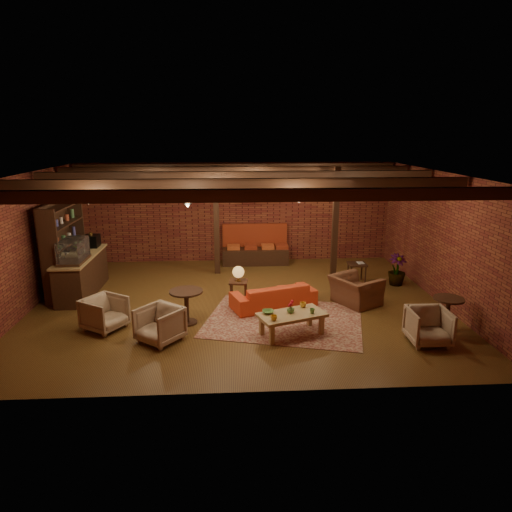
{
  "coord_description": "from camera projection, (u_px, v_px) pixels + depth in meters",
  "views": [
    {
      "loc": [
        -0.21,
        -10.64,
        4.14
      ],
      "look_at": [
        0.43,
        0.2,
        1.17
      ],
      "focal_mm": 32.0,
      "sensor_mm": 36.0,
      "label": 1
    }
  ],
  "objects": [
    {
      "name": "plant_counter",
      "position": [
        86.0,
        247.0,
        11.96
      ],
      "size": [
        0.35,
        0.39,
        0.3
      ],
      "primitive_type": "imported",
      "color": "#337F33",
      "rests_on": "service_counter"
    },
    {
      "name": "rug",
      "position": [
        284.0,
        320.0,
        10.36
      ],
      "size": [
        3.98,
        3.4,
        0.01
      ],
      "primitive_type": "cube",
      "rotation": [
        0.0,
        0.0,
        -0.25
      ],
      "color": "maroon",
      "rests_on": "floor"
    },
    {
      "name": "ceiling",
      "position": [
        238.0,
        174.0,
        10.5
      ],
      "size": [
        10.0,
        8.0,
        0.02
      ],
      "primitive_type": "cube",
      "color": "black",
      "rests_on": "wall_back"
    },
    {
      "name": "wall_left",
      "position": [
        25.0,
        244.0,
        10.64
      ],
      "size": [
        0.02,
        8.0,
        3.2
      ],
      "primitive_type": "cube",
      "color": "maroon",
      "rests_on": "ground"
    },
    {
      "name": "post_left",
      "position": [
        216.0,
        221.0,
        13.4
      ],
      "size": [
        0.16,
        0.16,
        3.2
      ],
      "primitive_type": "cube",
      "color": "black",
      "rests_on": "ground"
    },
    {
      "name": "banquette",
      "position": [
        255.0,
        249.0,
        14.67
      ],
      "size": [
        2.1,
        0.7,
        1.0
      ],
      "primitive_type": null,
      "color": "maroon",
      "rests_on": "ground"
    },
    {
      "name": "ceiling_pipe",
      "position": [
        237.0,
        182.0,
        12.14
      ],
      "size": [
        9.6,
        0.12,
        0.12
      ],
      "primitive_type": "cylinder",
      "rotation": [
        0.0,
        1.57,
        0.0
      ],
      "color": "black",
      "rests_on": "ceiling"
    },
    {
      "name": "armchair_b",
      "position": [
        160.0,
        323.0,
        9.22
      ],
      "size": [
        1.07,
        1.06,
        0.8
      ],
      "primitive_type": "imported",
      "rotation": [
        0.0,
        0.0,
        -0.67
      ],
      "color": "beige",
      "rests_on": "floor"
    },
    {
      "name": "armchair_a",
      "position": [
        105.0,
        312.0,
        9.8
      ],
      "size": [
        1.03,
        1.05,
        0.8
      ],
      "primitive_type": "imported",
      "rotation": [
        0.0,
        0.0,
        1.0
      ],
      "color": "beige",
      "rests_on": "floor"
    },
    {
      "name": "sofa",
      "position": [
        274.0,
        295.0,
        11.06
      ],
      "size": [
        2.18,
        1.42,
        0.59
      ],
      "primitive_type": "imported",
      "rotation": [
        0.0,
        0.0,
        3.47
      ],
      "color": "red",
      "rests_on": "floor"
    },
    {
      "name": "service_counter",
      "position": [
        81.0,
        264.0,
        11.87
      ],
      "size": [
        0.8,
        2.5,
        1.6
      ],
      "primitive_type": null,
      "color": "black",
      "rests_on": "ground"
    },
    {
      "name": "wall_right",
      "position": [
        442.0,
        238.0,
        11.21
      ],
      "size": [
        0.02,
        8.0,
        3.2
      ],
      "primitive_type": "cube",
      "color": "maroon",
      "rests_on": "ground"
    },
    {
      "name": "shelving_hutch",
      "position": [
        65.0,
        249.0,
        11.84
      ],
      "size": [
        0.52,
        2.0,
        2.4
      ],
      "primitive_type": null,
      "color": "black",
      "rests_on": "ground"
    },
    {
      "name": "post_right",
      "position": [
        335.0,
        224.0,
        13.01
      ],
      "size": [
        0.16,
        0.16,
        3.2
      ],
      "primitive_type": "cube",
      "color": "black",
      "rests_on": "ground"
    },
    {
      "name": "side_table_book",
      "position": [
        357.0,
        265.0,
        12.84
      ],
      "size": [
        0.51,
        0.51,
        0.58
      ],
      "rotation": [
        0.0,
        0.0,
        -0.02
      ],
      "color": "black",
      "rests_on": "floor"
    },
    {
      "name": "ceiling_spotlights",
      "position": [
        238.0,
        189.0,
        10.59
      ],
      "size": [
        6.4,
        4.4,
        0.28
      ],
      "primitive_type": null,
      "color": "black",
      "rests_on": "ceiling"
    },
    {
      "name": "round_table_right",
      "position": [
        448.0,
        309.0,
        9.7
      ],
      "size": [
        0.63,
        0.63,
        0.74
      ],
      "color": "black",
      "rests_on": "floor"
    },
    {
      "name": "service_sign",
      "position": [
        256.0,
        193.0,
        13.75
      ],
      "size": [
        0.86,
        0.06,
        0.3
      ],
      "primitive_type": "cube",
      "color": "#FF3719",
      "rests_on": "ceiling"
    },
    {
      "name": "wall_front",
      "position": [
        244.0,
        301.0,
        7.08
      ],
      "size": [
        10.0,
        0.02,
        3.2
      ],
      "primitive_type": "cube",
      "color": "maroon",
      "rests_on": "ground"
    },
    {
      "name": "plant_tall",
      "position": [
        399.0,
        239.0,
        12.4
      ],
      "size": [
        1.75,
        1.75,
        2.63
      ],
      "primitive_type": "imported",
      "rotation": [
        0.0,
        0.0,
        0.22
      ],
      "color": "#4C7F4C",
      "rests_on": "floor"
    },
    {
      "name": "wall_back",
      "position": [
        236.0,
        213.0,
        14.78
      ],
      "size": [
        10.0,
        0.02,
        3.2
      ],
      "primitive_type": "cube",
      "color": "maroon",
      "rests_on": "ground"
    },
    {
      "name": "ceiling_beams",
      "position": [
        238.0,
        179.0,
        10.54
      ],
      "size": [
        9.8,
        6.4,
        0.22
      ],
      "primitive_type": null,
      "color": "black",
      "rests_on": "ceiling"
    },
    {
      "name": "armchair_far",
      "position": [
        429.0,
        325.0,
        9.14
      ],
      "size": [
        0.79,
        0.74,
        0.8
      ],
      "primitive_type": "imported",
      "rotation": [
        0.0,
        0.0,
        -0.01
      ],
      "color": "beige",
      "rests_on": "floor"
    },
    {
      "name": "round_table_left",
      "position": [
        186.0,
        301.0,
        10.07
      ],
      "size": [
        0.74,
        0.74,
        0.77
      ],
      "color": "black",
      "rests_on": "floor"
    },
    {
      "name": "floor",
      "position": [
        239.0,
        304.0,
        11.35
      ],
      "size": [
        10.0,
        10.0,
        0.0
      ],
      "primitive_type": "plane",
      "color": "#432710",
      "rests_on": "ground"
    },
    {
      "name": "coffee_table",
      "position": [
        291.0,
        316.0,
        9.51
      ],
      "size": [
        1.54,
        1.13,
        0.73
      ],
      "rotation": [
        0.0,
        0.0,
        0.36
      ],
      "color": "#987647",
      "rests_on": "floor"
    },
    {
      "name": "armchair_right",
      "position": [
        356.0,
        286.0,
        11.21
      ],
      "size": [
        1.15,
        1.3,
        0.95
      ],
      "primitive_type": "imported",
      "rotation": [
        0.0,
        0.0,
        2.09
      ],
      "color": "brown",
      "rests_on": "floor"
    },
    {
      "name": "side_table_lamp",
      "position": [
        238.0,
        275.0,
        11.3
      ],
      "size": [
        0.49,
        0.49,
        0.93
      ],
      "rotation": [
        0.0,
        0.0,
        -0.11
      ],
      "color": "black",
      "rests_on": "floor"
    }
  ]
}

